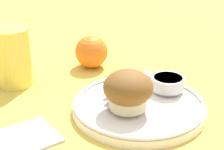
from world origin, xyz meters
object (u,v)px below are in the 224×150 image
butter_knife (130,88)px  orange_fruit (91,52)px  muffin (129,91)px  juice_glass (13,57)px

butter_knife → orange_fruit: 0.17m
muffin → juice_glass: bearing=113.1°
muffin → juice_glass: size_ratio=0.71×
muffin → butter_knife: 0.08m
juice_glass → muffin: bearing=-66.9°
orange_fruit → juice_glass: (-0.17, 0.01, 0.02)m
orange_fruit → juice_glass: size_ratio=0.62×
muffin → juice_glass: (-0.10, 0.23, 0.01)m
muffin → orange_fruit: bearing=72.3°
juice_glass → butter_knife: bearing=-51.2°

